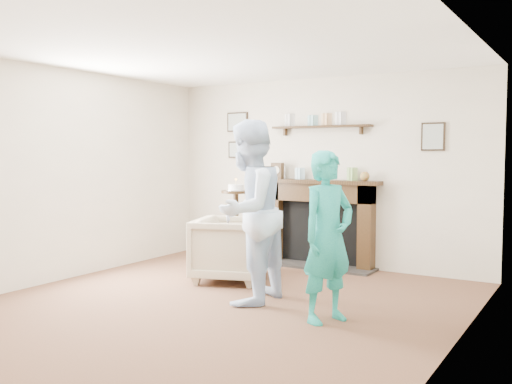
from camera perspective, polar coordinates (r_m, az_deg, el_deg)
ground at (r=5.71m, az=-4.10°, el=-11.39°), size 5.00×5.00×0.00m
room_shell at (r=6.08m, az=-0.42°, el=5.04°), size 4.54×5.02×2.52m
armchair at (r=6.81m, az=-2.49°, el=-8.84°), size 1.04×1.03×0.75m
man at (r=5.86m, az=-0.78°, el=-10.97°), size 0.72×0.91×1.84m
woman at (r=5.28m, az=7.13°, el=-12.68°), size 0.56×0.66×1.53m
pedestal_table at (r=7.21m, az=-2.01°, el=-2.26°), size 0.37×0.37×1.18m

